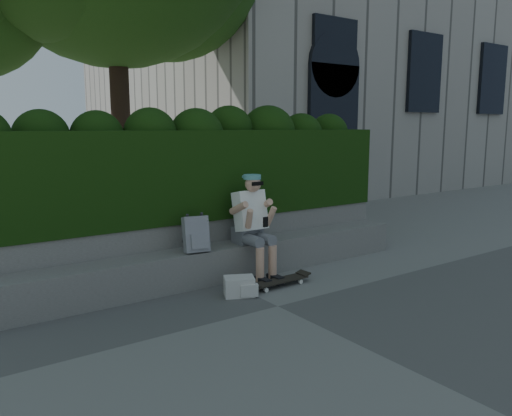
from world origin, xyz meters
TOP-DOWN VIEW (x-y plane):
  - ground at (0.00, 0.00)m, footprint 80.00×80.00m
  - bench_ledge at (0.00, 1.25)m, footprint 6.00×0.45m
  - planter_wall at (0.00, 1.73)m, footprint 6.00×0.50m
  - hedge at (0.00, 1.95)m, footprint 6.00×1.00m
  - person at (0.39, 1.07)m, footprint 0.40×0.76m
  - skateboard at (0.45, 0.56)m, footprint 0.81×0.22m
  - backpack_plaid at (-0.41, 1.15)m, footprint 0.33×0.22m
  - backpack_ground at (-0.16, 0.55)m, footprint 0.43×0.37m

SIDE VIEW (x-z plane):
  - ground at x=0.00m, z-range 0.00..0.00m
  - skateboard at x=0.45m, z-range 0.03..0.11m
  - backpack_ground at x=-0.16m, z-range 0.00..0.23m
  - bench_ledge at x=0.00m, z-range 0.00..0.45m
  - planter_wall at x=0.00m, z-range 0.00..0.75m
  - backpack_plaid at x=-0.41m, z-range 0.45..0.90m
  - person at x=0.39m, z-range 0.06..1.44m
  - hedge at x=0.00m, z-range 0.75..1.95m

